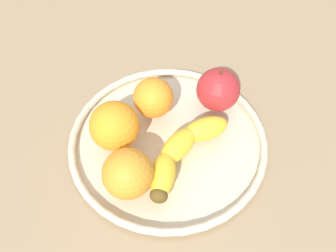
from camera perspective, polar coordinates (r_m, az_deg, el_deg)
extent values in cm
cube|color=#9A7F5C|center=(61.21, 0.00, -3.83)|extent=(138.07, 138.07, 4.00)
cylinder|color=beige|center=(59.29, 0.00, -2.62)|extent=(30.60, 30.60, 0.60)
torus|color=beige|center=(58.55, 0.00, -2.12)|extent=(31.88, 31.88, 1.20)
ellipsoid|color=yellow|center=(57.08, 5.91, -0.45)|extent=(7.88, 4.79, 3.64)
ellipsoid|color=yellow|center=(54.96, 1.54, -3.12)|extent=(8.20, 6.01, 3.64)
ellipsoid|color=yellow|center=(52.35, -0.82, -7.63)|extent=(7.50, 8.02, 3.64)
ellipsoid|color=brown|center=(50.83, -1.46, -10.85)|extent=(3.24, 3.16, 2.55)
sphere|color=#B3282B|center=(60.21, 7.86, 5.66)|extent=(7.21, 7.21, 7.21)
cylinder|color=#593819|center=(57.50, 8.27, 8.22)|extent=(0.44, 0.44, 1.20)
sphere|color=orange|center=(58.93, -2.32, 4.44)|extent=(6.60, 6.60, 6.60)
sphere|color=orange|center=(50.68, -6.30, -7.41)|extent=(7.23, 7.23, 7.23)
sphere|color=orange|center=(55.22, -8.36, 0.02)|extent=(7.63, 7.63, 7.63)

